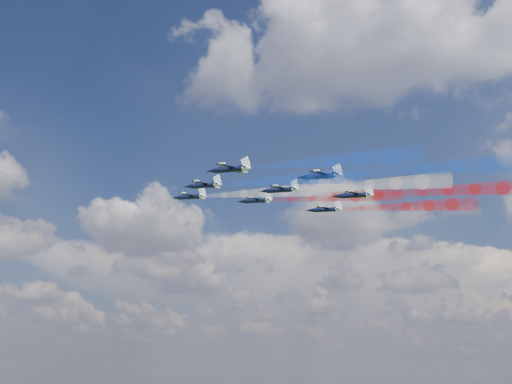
% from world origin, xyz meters
% --- Properties ---
extents(jet_lead, '(11.75, 10.04, 4.07)m').
position_xyz_m(jet_lead, '(-30.00, -10.77, 146.82)').
color(jet_lead, black).
extents(trail_lead, '(32.33, 9.17, 6.40)m').
position_xyz_m(trail_lead, '(-9.83, -14.35, 145.02)').
color(trail_lead, white).
extents(jet_inner_left, '(11.75, 10.04, 4.07)m').
position_xyz_m(jet_inner_left, '(-20.68, -23.12, 145.33)').
color(jet_inner_left, black).
extents(trail_inner_left, '(32.33, 9.17, 6.40)m').
position_xyz_m(trail_inner_left, '(-0.51, -26.70, 143.53)').
color(trail_inner_left, blue).
extents(jet_inner_right, '(11.75, 10.04, 4.07)m').
position_xyz_m(jet_inner_right, '(-16.44, -1.77, 146.87)').
color(jet_inner_right, black).
extents(trail_inner_right, '(32.33, 9.17, 6.40)m').
position_xyz_m(trail_inner_right, '(3.74, -5.34, 145.06)').
color(trail_inner_right, red).
extents(jet_outer_left, '(11.75, 10.04, 4.07)m').
position_xyz_m(jet_outer_left, '(-8.31, -38.23, 143.10)').
color(jet_outer_left, black).
extents(trail_outer_left, '(32.33, 9.17, 6.40)m').
position_xyz_m(trail_outer_left, '(11.87, -41.81, 141.30)').
color(trail_outer_left, blue).
extents(jet_center_third, '(11.75, 10.04, 4.07)m').
position_xyz_m(jet_center_third, '(-5.25, -16.65, 144.53)').
color(jet_center_third, black).
extents(trail_center_third, '(32.33, 9.17, 6.40)m').
position_xyz_m(trail_center_third, '(14.93, -20.23, 142.72)').
color(trail_center_third, white).
extents(jet_outer_right, '(11.75, 10.04, 4.07)m').
position_xyz_m(jet_outer_right, '(-1.17, 6.82, 145.29)').
color(jet_outer_right, black).
extents(trail_outer_right, '(32.33, 9.17, 6.40)m').
position_xyz_m(trail_outer_right, '(19.01, 3.24, 143.49)').
color(trail_outer_right, red).
extents(jet_rear_left, '(11.75, 10.04, 4.07)m').
position_xyz_m(jet_rear_left, '(6.84, -28.25, 143.07)').
color(jet_rear_left, black).
extents(trail_rear_left, '(32.33, 9.17, 6.40)m').
position_xyz_m(trail_rear_left, '(27.01, -31.83, 141.26)').
color(trail_rear_left, blue).
extents(jet_rear_right, '(11.75, 10.04, 4.07)m').
position_xyz_m(jet_rear_right, '(9.35, -9.04, 143.90)').
color(jet_rear_right, black).
extents(trail_rear_right, '(32.33, 9.17, 6.40)m').
position_xyz_m(trail_rear_right, '(29.53, -12.61, 142.10)').
color(trail_rear_right, red).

